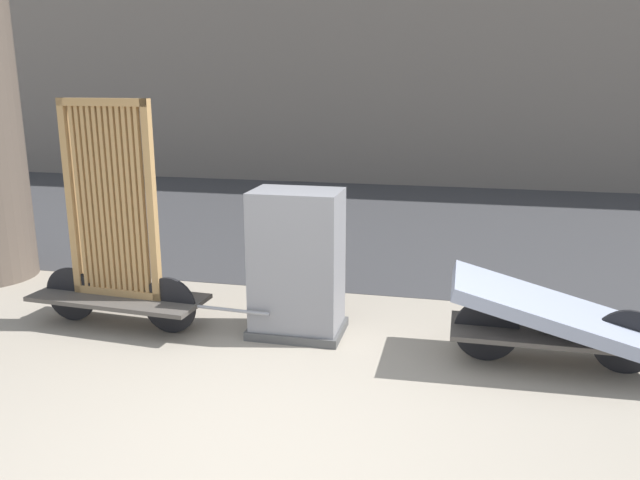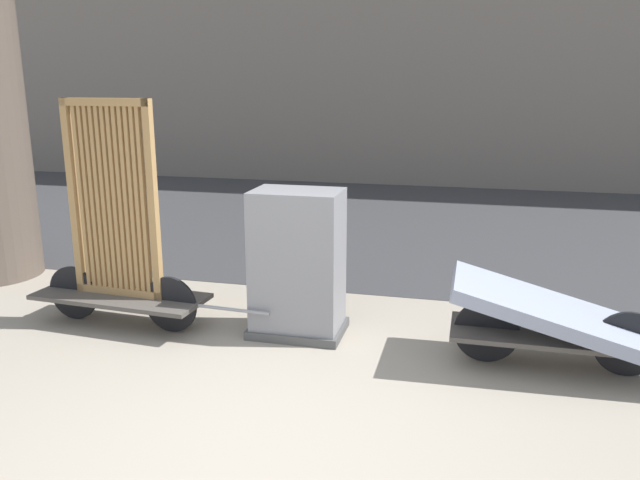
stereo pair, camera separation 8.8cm
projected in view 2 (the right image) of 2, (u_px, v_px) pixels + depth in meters
ground_plane at (252, 457)px, 3.88m from camera, size 60.00×60.00×0.00m
road_strip at (395, 221)px, 10.48m from camera, size 56.00×7.65×0.01m
bike_cart_with_bedframe at (117, 248)px, 5.82m from camera, size 2.38×0.72×2.13m
bike_cart_with_mattress at (558, 320)px, 4.99m from camera, size 2.38×0.84×0.74m
utility_cabinet at (298, 268)px, 5.66m from camera, size 0.85×0.61×1.34m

